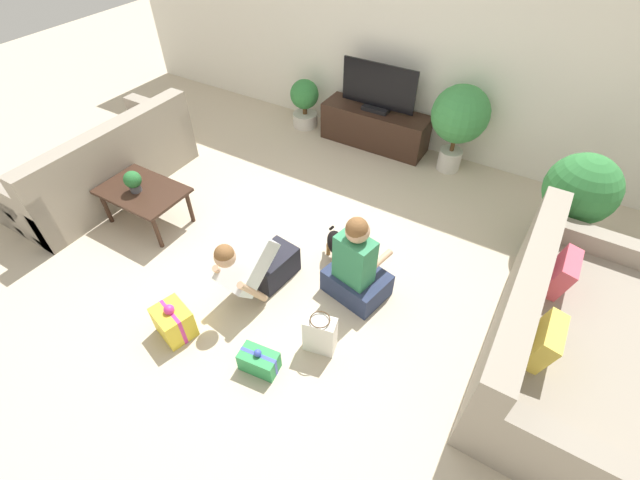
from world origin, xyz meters
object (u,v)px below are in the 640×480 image
(person_sitting, at_px, (356,268))
(potted_plant_back_right, at_px, (460,117))
(tv, at_px, (378,90))
(potted_plant_back_left, at_px, (305,101))
(sofa_left, at_px, (102,166))
(potted_plant_corner_right, at_px, (580,192))
(gift_bag_a, at_px, (320,334))
(person_kneeling, at_px, (257,264))
(mug, at_px, (135,177))
(gift_box_a, at_px, (259,361))
(tabletop_plant, at_px, (133,181))
(coffee_table, at_px, (143,194))
(dog, at_px, (338,247))
(gift_box_b, at_px, (174,322))
(sofa_right, at_px, (555,335))
(tv_console, at_px, (375,127))

(person_sitting, bearing_deg, potted_plant_back_right, -79.65)
(tv, distance_m, potted_plant_back_left, 1.10)
(sofa_left, bearing_deg, potted_plant_back_right, 126.46)
(tv, xyz_separation_m, person_sitting, (0.96, -2.38, -0.41))
(potted_plant_corner_right, xyz_separation_m, gift_bag_a, (-1.41, -2.21, -0.49))
(person_kneeling, height_order, mug, person_kneeling)
(gift_box_a, bearing_deg, tabletop_plant, 159.61)
(person_kneeling, xyz_separation_m, tabletop_plant, (-1.57, 0.12, 0.21))
(coffee_table, bearing_deg, potted_plant_corner_right, 25.74)
(person_sitting, distance_m, mug, 2.48)
(potted_plant_corner_right, bearing_deg, dog, -142.40)
(potted_plant_back_left, distance_m, mug, 2.54)
(gift_box_b, bearing_deg, coffee_table, 144.22)
(sofa_right, height_order, potted_plant_corner_right, potted_plant_corner_right)
(potted_plant_corner_right, relative_size, person_sitting, 1.14)
(gift_box_a, xyz_separation_m, gift_bag_a, (0.31, 0.40, 0.09))
(person_kneeling, bearing_deg, potted_plant_back_left, 121.40)
(sofa_left, relative_size, potted_plant_back_left, 3.16)
(gift_box_b, bearing_deg, potted_plant_back_right, 71.70)
(potted_plant_back_left, xyz_separation_m, gift_box_a, (1.72, -3.37, -0.27))
(gift_box_a, bearing_deg, person_sitting, 74.69)
(potted_plant_back_left, bearing_deg, gift_bag_a, -55.79)
(potted_plant_corner_right, distance_m, dog, 2.23)
(person_sitting, relative_size, mug, 7.53)
(potted_plant_corner_right, bearing_deg, tv_console, 161.11)
(gift_bag_a, height_order, mug, mug)
(sofa_left, relative_size, tv, 2.15)
(tv_console, bearing_deg, gift_box_b, -91.74)
(potted_plant_back_right, bearing_deg, dog, -100.26)
(potted_plant_corner_right, xyz_separation_m, tabletop_plant, (-3.76, -1.84, -0.13))
(person_sitting, xyz_separation_m, dog, (-0.31, 0.23, -0.10))
(potted_plant_corner_right, height_order, person_kneeling, potted_plant_corner_right)
(sofa_left, height_order, dog, sofa_left)
(potted_plant_corner_right, bearing_deg, sofa_left, -160.48)
(sofa_left, xyz_separation_m, coffee_table, (0.86, -0.17, 0.07))
(potted_plant_back_right, bearing_deg, mug, -135.53)
(potted_plant_back_left, height_order, gift_bag_a, potted_plant_back_left)
(gift_bag_a, bearing_deg, dog, 110.66)
(gift_box_b, bearing_deg, tv_console, 88.26)
(potted_plant_back_right, height_order, gift_box_a, potted_plant_back_right)
(coffee_table, xyz_separation_m, tv_console, (1.34, 2.62, -0.13))
(potted_plant_corner_right, bearing_deg, tv, 161.11)
(coffee_table, bearing_deg, potted_plant_back_left, 83.19)
(gift_bag_a, bearing_deg, sofa_right, 28.03)
(sofa_left, distance_m, potted_plant_back_right, 4.05)
(tv_console, relative_size, tv, 1.43)
(potted_plant_corner_right, bearing_deg, person_sitting, -132.36)
(potted_plant_back_left, bearing_deg, sofa_right, -31.03)
(coffee_table, relative_size, tv, 0.90)
(tv, height_order, gift_box_b, tv)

